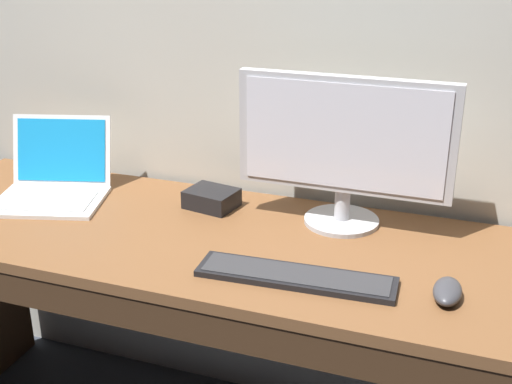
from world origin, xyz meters
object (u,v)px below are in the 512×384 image
wired_keyboard (296,276)px  external_drive_box (212,198)px  external_monitor (344,144)px  computer_mouse (447,291)px  laptop_white (53,184)px

wired_keyboard → external_drive_box: size_ratio=3.38×
external_monitor → external_drive_box: size_ratio=4.13×
wired_keyboard → computer_mouse: 0.34m
laptop_white → external_drive_box: 0.49m
laptop_white → external_monitor: (0.87, 0.10, 0.19)m
laptop_white → wired_keyboard: (0.84, -0.24, -0.03)m
computer_mouse → external_drive_box: size_ratio=0.85×
external_drive_box → external_monitor: bearing=0.5°
wired_keyboard → external_drive_box: 0.48m
external_drive_box → computer_mouse: bearing=-23.2°
laptop_white → external_monitor: external_monitor is taller
external_monitor → wired_keyboard: bearing=-95.0°
external_monitor → wired_keyboard: (-0.03, -0.33, -0.23)m
computer_mouse → external_drive_box: (-0.70, 0.30, 0.01)m
laptop_white → external_monitor: 0.89m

